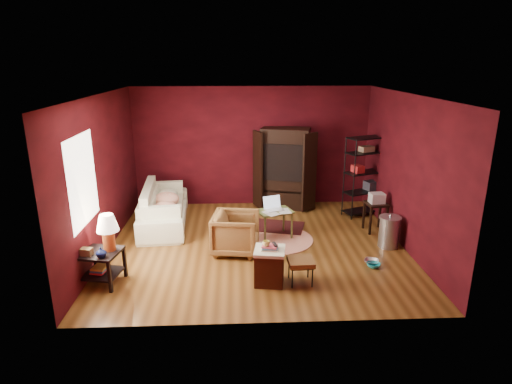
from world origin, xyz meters
TOP-DOWN VIEW (x-y plane):
  - room at (-0.04, -0.01)m, footprint 5.54×5.04m
  - sofa at (-1.91, 1.18)m, footprint 0.85×2.35m
  - armchair at (-0.39, -0.27)m, footprint 0.85×0.89m
  - pet_bowl_steel at (1.95, -0.83)m, footprint 0.25×0.15m
  - pet_bowl_turquoise at (1.94, -0.98)m, footprint 0.23×0.07m
  - vase at (-2.40, -1.51)m, footprint 0.21×0.22m
  - mug at (0.08, -1.44)m, footprint 0.12×0.10m
  - side_table at (-2.41, -1.27)m, footprint 0.67×0.67m
  - sofa_cushions at (-1.95, 1.15)m, footprint 0.93×1.95m
  - hamper at (0.14, -1.42)m, footprint 0.53×0.53m
  - footstool at (0.62, -1.44)m, footprint 0.41×0.41m
  - rug_round at (0.40, 0.26)m, footprint 1.72×1.72m
  - rug_oriental at (0.47, 0.91)m, footprint 1.27×1.00m
  - laptop_desk at (0.37, 0.38)m, footprint 0.77×0.67m
  - tv_armoire at (0.76, 2.19)m, footprint 1.44×1.00m
  - wire_shelving at (2.48, 1.59)m, footprint 0.95×0.67m
  - small_stand at (2.46, 0.61)m, footprint 0.45×0.45m
  - trash_can at (2.47, -0.16)m, footprint 0.54×0.54m

SIDE VIEW (x-z plane):
  - rug_round at x=0.40m, z-range 0.00..0.01m
  - rug_oriental at x=0.47m, z-range 0.01..0.02m
  - pet_bowl_turquoise at x=1.94m, z-range 0.00..0.23m
  - pet_bowl_steel at x=1.95m, z-range 0.00..0.25m
  - hamper at x=0.14m, z-range -0.03..0.63m
  - trash_can at x=2.47m, z-range -0.02..0.62m
  - footstool at x=0.62m, z-range 0.15..0.55m
  - sofa_cushions at x=-1.95m, z-range -0.01..0.78m
  - armchair at x=-0.39m, z-range 0.00..0.82m
  - sofa at x=-1.91m, z-range 0.00..0.90m
  - laptop_desk at x=0.37m, z-range 0.10..0.91m
  - small_stand at x=2.46m, z-range 0.20..1.01m
  - vase at x=-2.40m, z-range 0.54..0.70m
  - side_table at x=-2.41m, z-range 0.11..1.23m
  - mug at x=0.08m, z-range 0.64..0.75m
  - wire_shelving at x=2.48m, z-range 0.09..1.87m
  - tv_armoire at x=0.76m, z-range 0.04..1.92m
  - room at x=-0.04m, z-range -0.02..2.82m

